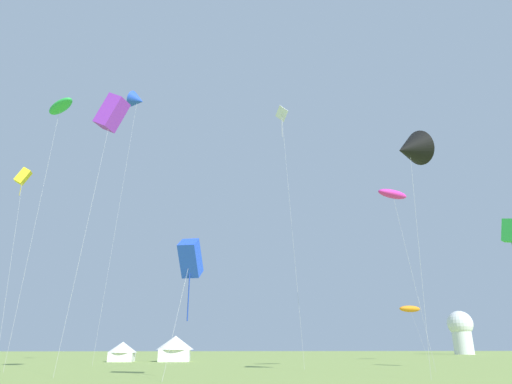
{
  "coord_description": "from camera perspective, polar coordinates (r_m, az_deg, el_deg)",
  "views": [
    {
      "loc": [
        -3.94,
        -5.14,
        1.84
      ],
      "look_at": [
        0.0,
        32.0,
        15.41
      ],
      "focal_mm": 29.96,
      "sensor_mm": 36.0,
      "label": 1
    }
  ],
  "objects": [
    {
      "name": "kite_green_box",
      "position": [
        44.98,
        30.74,
        -4.47
      ],
      "size": [
        2.09,
        1.73,
        12.82
      ],
      "color": "green",
      "rests_on": "ground"
    },
    {
      "name": "kite_blue_box",
      "position": [
        29.0,
        -8.74,
        -8.77
      ],
      "size": [
        2.01,
        3.41,
        8.68
      ],
      "color": "blue",
      "rests_on": "ground"
    },
    {
      "name": "kite_black_delta",
      "position": [
        33.79,
        19.84,
        5.39
      ],
      "size": [
        3.54,
        3.38,
        17.2
      ],
      "color": "black",
      "rests_on": "ground"
    },
    {
      "name": "kite_purple_box",
      "position": [
        37.93,
        -18.69,
        9.96
      ],
      "size": [
        2.85,
        2.56,
        21.66
      ],
      "color": "purple",
      "rests_on": "ground"
    },
    {
      "name": "kite_orange_parafoil",
      "position": [
        71.7,
        19.85,
        -14.47
      ],
      "size": [
        4.27,
        2.78,
        7.91
      ],
      "color": "orange",
      "rests_on": "ground"
    },
    {
      "name": "observatory_dome",
      "position": [
        128.52,
        25.69,
        -16.25
      ],
      "size": [
        6.4,
        6.4,
        10.8
      ],
      "color": "white",
      "rests_on": "ground"
    },
    {
      "name": "kite_green_parafoil",
      "position": [
        47.22,
        -24.64,
        10.34
      ],
      "size": [
        3.94,
        4.13,
        24.9
      ],
      "color": "green",
      "rests_on": "ground"
    },
    {
      "name": "festival_tent_center",
      "position": [
        62.58,
        -17.42,
        -19.56
      ],
      "size": [
        3.8,
        3.8,
        2.47
      ],
      "color": "white",
      "rests_on": "ground"
    },
    {
      "name": "kite_magenta_parafoil",
      "position": [
        41.89,
        17.77,
        -0.28
      ],
      "size": [
        3.68,
        3.05,
        15.8
      ],
      "color": "#E02DA3",
      "rests_on": "ground"
    },
    {
      "name": "kite_blue_delta",
      "position": [
        59.28,
        -15.56,
        11.71
      ],
      "size": [
        2.94,
        3.56,
        33.56
      ],
      "color": "blue",
      "rests_on": "ground"
    },
    {
      "name": "kite_yellow_box",
      "position": [
        48.44,
        -28.67,
        1.81
      ],
      "size": [
        2.05,
        1.34,
        18.71
      ],
      "color": "yellow",
      "rests_on": "ground"
    },
    {
      "name": "festival_tent_right",
      "position": [
        61.72,
        -10.75,
        -19.69
      ],
      "size": [
        4.99,
        4.99,
        3.24
      ],
      "color": "white",
      "rests_on": "ground"
    },
    {
      "name": "kite_white_diamond",
      "position": [
        44.99,
        3.53,
        9.48
      ],
      "size": [
        1.82,
        1.82,
        25.65
      ],
      "color": "white",
      "rests_on": "ground"
    }
  ]
}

